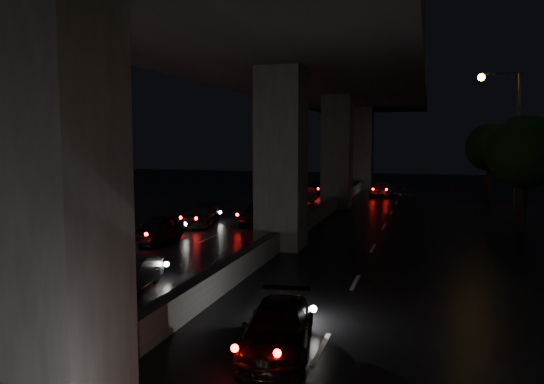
% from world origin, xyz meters
% --- Properties ---
extents(ground, '(120.00, 120.00, 0.00)m').
position_xyz_m(ground, '(0.00, 0.00, 0.00)').
color(ground, black).
rests_on(ground, ground).
extents(viaduct, '(12.00, 80.00, 10.50)m').
position_xyz_m(viaduct, '(0.00, 5.00, 8.34)').
color(viaduct, '#303033').
rests_on(viaduct, ground).
extents(median_barrier, '(0.45, 70.00, 0.85)m').
position_xyz_m(median_barrier, '(0.00, 5.00, 0.42)').
color(median_barrier, '#303033').
rests_on(median_barrier, ground).
extents(tree_c, '(3.80, 3.80, 6.12)m').
position_xyz_m(tree_c, '(11.00, 12.00, 4.20)').
color(tree_c, black).
rests_on(tree_c, ground).
extents(tree_d, '(3.80, 3.80, 6.12)m').
position_xyz_m(tree_d, '(11.00, 28.00, 4.20)').
color(tree_d, black).
rests_on(tree_d, ground).
extents(streetlight_far, '(2.52, 0.44, 9.00)m').
position_xyz_m(streetlight_far, '(10.97, 18.00, 5.66)').
color(streetlight_far, '#2D2D33').
rests_on(streetlight_far, ground).
extents(car_3, '(2.05, 3.89, 1.07)m').
position_xyz_m(car_3, '(3.06, -6.39, 0.54)').
color(car_3, black).
rests_on(car_3, ground).
extents(car_4, '(2.37, 4.23, 1.32)m').
position_xyz_m(car_4, '(-5.65, -1.39, 0.66)').
color(car_4, black).
rests_on(car_4, ground).
extents(car_5, '(1.53, 3.36, 1.07)m').
position_xyz_m(car_5, '(-2.86, -3.01, 0.53)').
color(car_5, black).
rests_on(car_5, ground).
extents(car_6, '(1.50, 3.67, 1.25)m').
position_xyz_m(car_6, '(-5.95, 4.43, 0.62)').
color(car_6, black).
rests_on(car_6, ground).
extents(car_7, '(2.06, 3.95, 1.09)m').
position_xyz_m(car_7, '(-6.01, 9.66, 0.55)').
color(car_7, black).
rests_on(car_7, ground).
extents(car_8, '(1.83, 4.03, 1.34)m').
position_xyz_m(car_8, '(-3.00, 10.99, 0.67)').
color(car_8, black).
rests_on(car_8, ground).
extents(car_9, '(2.35, 4.21, 1.31)m').
position_xyz_m(car_9, '(-3.07, 20.82, 0.66)').
color(car_9, '#4B4541').
rests_on(car_9, ground).
extents(car_10, '(2.28, 4.24, 1.13)m').
position_xyz_m(car_10, '(-3.13, 28.21, 0.57)').
color(car_10, black).
rests_on(car_10, ground).
extents(car_11, '(3.27, 5.12, 1.32)m').
position_xyz_m(car_11, '(-6.11, 26.42, 0.66)').
color(car_11, black).
rests_on(car_11, ground).
extents(car_12, '(2.04, 4.03, 1.31)m').
position_xyz_m(car_12, '(2.52, 28.27, 0.66)').
color(car_12, slate).
rests_on(car_12, ground).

